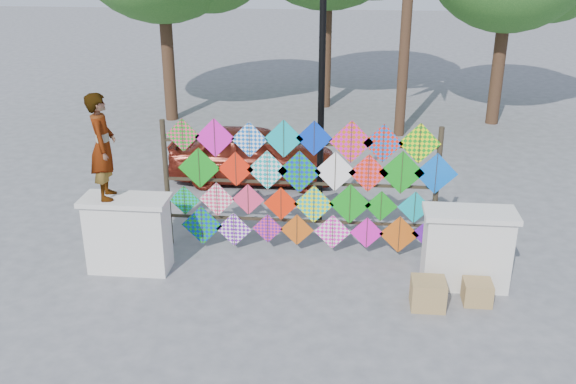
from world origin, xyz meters
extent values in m
plane|color=gray|center=(0.00, 0.00, 0.00)|extent=(80.00, 80.00, 0.00)
cube|color=silver|center=(-2.70, -0.20, 0.60)|extent=(1.30, 0.55, 1.20)
cube|color=silver|center=(-2.70, -0.20, 1.24)|extent=(1.40, 0.65, 0.08)
cube|color=silver|center=(2.70, -0.20, 0.60)|extent=(1.30, 0.55, 1.20)
cube|color=silver|center=(2.70, -0.20, 1.24)|extent=(1.40, 0.65, 0.08)
cylinder|color=#2F271A|center=(-2.30, 0.80, 1.15)|extent=(0.09, 0.09, 2.30)
cylinder|color=#2F271A|center=(2.30, 0.80, 1.15)|extent=(0.09, 0.09, 2.30)
cube|color=#2F271A|center=(0.00, 0.80, 0.55)|extent=(4.60, 0.04, 0.04)
cube|color=#2F271A|center=(0.00, 0.80, 1.25)|extent=(4.60, 0.04, 0.04)
cube|color=#2F271A|center=(0.00, 0.80, 1.95)|extent=(4.60, 0.04, 0.04)
cube|color=#F23463|center=(-1.95, 0.74, 2.06)|extent=(0.58, 0.01, 0.58)
cube|color=#2F271A|center=(-1.95, 0.73, 2.06)|extent=(0.01, 0.01, 0.57)
cube|color=#EF16B6|center=(-1.41, 0.74, 2.03)|extent=(0.67, 0.01, 0.67)
cube|color=#2F271A|center=(-1.41, 0.73, 2.03)|extent=(0.01, 0.01, 0.66)
cube|color=white|center=(-0.82, 0.74, 2.01)|extent=(0.62, 0.01, 0.62)
cube|color=#2F271A|center=(-0.82, 0.73, 2.01)|extent=(0.01, 0.01, 0.60)
cube|color=#0AA7AF|center=(-0.25, 0.74, 2.05)|extent=(0.65, 0.01, 0.65)
cube|color=#2F271A|center=(-0.25, 0.73, 2.05)|extent=(0.01, 0.01, 0.64)
cube|color=#0832C0|center=(0.25, 0.74, 2.07)|extent=(0.60, 0.01, 0.60)
cube|color=#2F271A|center=(0.25, 0.73, 2.07)|extent=(0.01, 0.01, 0.59)
cube|color=#EF16B6|center=(0.86, 0.74, 2.03)|extent=(0.73, 0.01, 0.73)
cube|color=#2F271A|center=(0.86, 0.73, 2.03)|extent=(0.01, 0.01, 0.72)
cube|color=#F7220B|center=(1.38, 0.74, 2.02)|extent=(0.66, 0.01, 0.66)
cube|color=#2F271A|center=(1.38, 0.73, 2.02)|extent=(0.01, 0.01, 0.65)
cube|color=#119218|center=(1.96, 0.74, 2.03)|extent=(0.69, 0.01, 0.69)
cube|color=#2F271A|center=(1.96, 0.73, 2.03)|extent=(0.01, 0.01, 0.68)
cube|color=#119218|center=(-1.69, 0.70, 1.50)|extent=(0.72, 0.01, 0.72)
cube|color=#2F271A|center=(-1.69, 0.69, 1.50)|extent=(0.01, 0.01, 0.71)
cube|color=#F7220B|center=(-1.06, 0.70, 1.50)|extent=(0.62, 0.01, 0.62)
cube|color=#2F271A|center=(-1.06, 0.69, 1.50)|extent=(0.01, 0.01, 0.61)
cube|color=white|center=(-0.52, 0.70, 1.50)|extent=(0.69, 0.01, 0.69)
cube|color=#2F271A|center=(-0.52, 0.69, 1.50)|extent=(0.01, 0.01, 0.68)
cube|color=#119218|center=(0.02, 0.70, 1.49)|extent=(0.74, 0.01, 0.74)
cube|color=#2F271A|center=(0.02, 0.69, 1.49)|extent=(0.01, 0.01, 0.73)
cube|color=white|center=(0.61, 0.70, 1.52)|extent=(0.70, 0.01, 0.70)
cube|color=#2F271A|center=(0.61, 0.69, 1.52)|extent=(0.01, 0.01, 0.68)
cube|color=#F23463|center=(1.16, 0.70, 1.51)|extent=(0.66, 0.01, 0.66)
cube|color=#2F271A|center=(1.16, 0.69, 1.51)|extent=(0.01, 0.01, 0.65)
cube|color=#119218|center=(1.70, 0.70, 1.54)|extent=(0.75, 0.01, 0.75)
cube|color=#2F271A|center=(1.70, 0.69, 1.54)|extent=(0.01, 0.01, 0.74)
cube|color=blue|center=(2.26, 0.70, 1.54)|extent=(0.71, 0.01, 0.71)
cube|color=#2F271A|center=(2.26, 0.69, 1.54)|extent=(0.01, 0.01, 0.70)
cube|color=#0AA7AF|center=(-1.96, 0.66, 0.91)|extent=(0.54, 0.01, 0.54)
cube|color=#2F271A|center=(-1.96, 0.65, 0.91)|extent=(0.01, 0.01, 0.53)
cube|color=white|center=(-1.39, 0.66, 0.95)|extent=(0.62, 0.01, 0.62)
cube|color=#2F271A|center=(-1.39, 0.65, 0.95)|extent=(0.01, 0.01, 0.61)
cube|color=#F23463|center=(-0.85, 0.66, 0.97)|extent=(0.56, 0.01, 0.56)
cube|color=#2F271A|center=(-0.85, 0.65, 0.97)|extent=(0.01, 0.01, 0.55)
cube|color=#FF2708|center=(-0.29, 0.66, 0.91)|extent=(0.60, 0.01, 0.60)
cube|color=#2F271A|center=(-0.29, 0.65, 0.91)|extent=(0.01, 0.01, 0.59)
cube|color=#0AA7AF|center=(0.27, 0.66, 0.93)|extent=(0.68, 0.01, 0.68)
cube|color=#2F271A|center=(0.27, 0.65, 0.93)|extent=(0.01, 0.01, 0.67)
cube|color=#119218|center=(0.88, 0.66, 0.96)|extent=(0.72, 0.01, 0.72)
cube|color=#2F271A|center=(0.88, 0.65, 0.96)|extent=(0.01, 0.01, 0.70)
cube|color=#119218|center=(1.40, 0.66, 0.94)|extent=(0.55, 0.01, 0.55)
cube|color=#2F271A|center=(1.40, 0.65, 0.94)|extent=(0.01, 0.01, 0.54)
cube|color=#0AA7AF|center=(1.95, 0.66, 0.94)|extent=(0.57, 0.01, 0.57)
cube|color=#2F271A|center=(1.95, 0.65, 0.94)|extent=(0.01, 0.01, 0.56)
cube|color=#0832C0|center=(-1.67, 0.62, 0.47)|extent=(0.73, 0.01, 0.73)
cube|color=#2F271A|center=(-1.67, 0.61, 0.47)|extent=(0.01, 0.01, 0.72)
cube|color=white|center=(-1.11, 0.62, 0.41)|extent=(0.63, 0.01, 0.63)
cube|color=#2F271A|center=(-1.11, 0.61, 0.41)|extent=(0.01, 0.01, 0.62)
cube|color=#F23463|center=(-0.52, 0.62, 0.46)|extent=(0.53, 0.01, 0.53)
cube|color=#2F271A|center=(-0.52, 0.61, 0.46)|extent=(0.01, 0.01, 0.52)
cube|color=#CD5512|center=(-0.01, 0.62, 0.45)|extent=(0.58, 0.01, 0.58)
cube|color=#2F271A|center=(-0.01, 0.61, 0.45)|extent=(0.01, 0.01, 0.57)
cube|color=white|center=(0.60, 0.62, 0.45)|extent=(0.64, 0.01, 0.64)
cube|color=#2F271A|center=(0.60, 0.61, 0.45)|extent=(0.01, 0.01, 0.63)
cube|color=#EF16B6|center=(1.18, 0.62, 0.45)|extent=(0.57, 0.01, 0.57)
cube|color=#2F271A|center=(1.18, 0.61, 0.45)|extent=(0.01, 0.01, 0.56)
cube|color=#CD5512|center=(1.73, 0.62, 0.45)|extent=(0.68, 0.01, 0.68)
cube|color=#2F271A|center=(1.73, 0.61, 0.45)|extent=(0.01, 0.01, 0.66)
cube|color=#6016A5|center=(2.27, 0.62, 0.49)|extent=(0.67, 0.01, 0.67)
cube|color=#2F271A|center=(2.27, 0.61, 0.49)|extent=(0.01, 0.01, 0.66)
cylinder|color=#49311F|center=(-4.50, 9.00, 1.93)|extent=(0.36, 0.36, 3.85)
cylinder|color=#49311F|center=(0.00, 11.00, 2.06)|extent=(0.36, 0.36, 4.12)
cylinder|color=#49311F|center=(5.00, 9.50, 1.79)|extent=(0.36, 0.36, 3.58)
cylinder|color=#49311F|center=(2.20, 8.00, 2.75)|extent=(0.28, 0.28, 5.50)
imported|color=#99999E|center=(-2.96, -0.20, 2.13)|extent=(0.54, 0.70, 1.69)
imported|color=#5E1A10|center=(-1.28, 4.08, 0.63)|extent=(3.75, 1.56, 1.27)
cylinder|color=black|center=(0.30, 2.00, 2.10)|extent=(0.12, 0.12, 4.20)
cube|color=#9E7C4C|center=(2.07, -0.90, 0.22)|extent=(0.50, 0.44, 0.44)
cube|color=#9E7C4C|center=(2.82, -0.71, 0.18)|extent=(0.42, 0.39, 0.35)
camera|label=1|loc=(0.81, -9.32, 5.16)|focal=40.00mm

